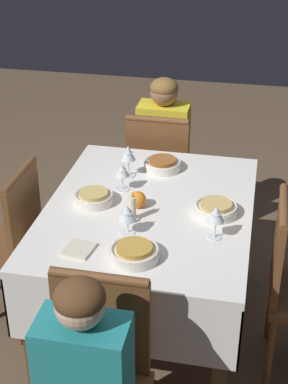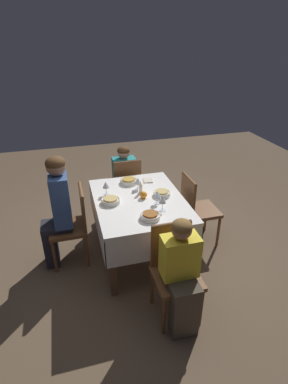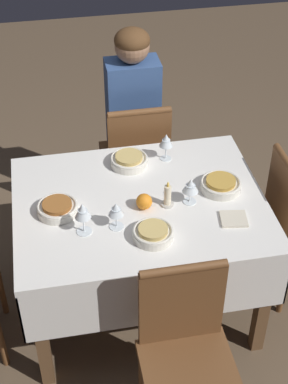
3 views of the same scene
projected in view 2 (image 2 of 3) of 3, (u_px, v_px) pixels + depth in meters
ground_plane at (140, 253)px, 3.48m from camera, size 8.00×8.00×0.00m
dining_table at (139, 208)px, 3.19m from camera, size 1.19×0.93×0.72m
chair_south at (74, 222)px, 3.18m from camera, size 0.39×0.39×0.87m
chair_east at (174, 267)px, 2.57m from camera, size 0.39×0.39×0.87m
chair_west at (126, 185)px, 3.97m from camera, size 0.39×0.39×0.87m
chair_north at (196, 207)px, 3.47m from camera, size 0.39×0.39×0.87m
person_adult_denim at (57, 207)px, 3.05m from camera, size 0.30×0.34×1.24m
person_child_yellow at (182, 273)px, 2.40m from camera, size 0.33×0.30×1.02m
person_child_teal at (123, 176)px, 4.07m from camera, size 0.33×0.30×0.99m
bowl_south at (111, 200)px, 3.06m from camera, size 0.19×0.19×0.06m
wine_glass_south at (106, 185)px, 3.18m from camera, size 0.07×0.07×0.15m
bowl_east at (150, 216)px, 2.80m from camera, size 0.19×0.19×0.06m
wine_glass_east at (163, 200)px, 2.88m from camera, size 0.07×0.07×0.16m
bowl_west at (129, 181)px, 3.47m from camera, size 0.20×0.20×0.06m
wine_glass_west at (138, 181)px, 3.30m from camera, size 0.08×0.08×0.13m
bowl_north at (162, 193)px, 3.20m from camera, size 0.18×0.18×0.06m
wine_glass_north at (157, 195)px, 3.02m from camera, size 0.07×0.07×0.14m
candle_centerpiece at (141, 189)px, 3.23m from camera, size 0.06×0.06×0.14m
orange_fruit at (143, 195)px, 3.14m from camera, size 0.08×0.08×0.08m
napkin_red_folded at (148, 180)px, 3.52m from camera, size 0.13×0.13×0.01m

